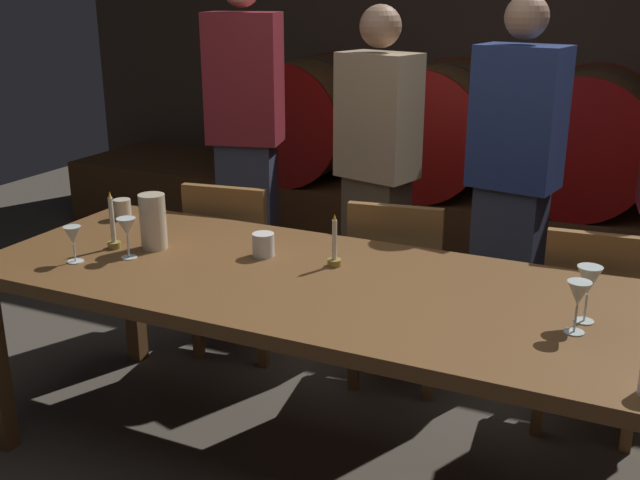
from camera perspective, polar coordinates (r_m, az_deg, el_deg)
The scene contains 21 objects.
back_wall at distance 5.35m, azimuth 15.61°, elevation 14.32°, with size 7.06×0.24×2.80m, color #473A2D.
barrel_shelf at distance 5.03m, azimuth 13.36°, elevation 0.71°, with size 6.36×0.90×0.47m, color brown.
wine_barrel_far_left at distance 5.30m, azimuth -0.78°, elevation 9.24°, with size 0.81×0.90×0.81m.
wine_barrel_center_left at distance 4.98m, azimuth 8.89°, elevation 8.41°, with size 0.81×0.90×0.81m.
wine_barrel_center_right at distance 4.81m, azimuth 19.48°, elevation 7.21°, with size 0.81×0.90×0.81m.
dining_table at distance 2.65m, azimuth 1.08°, elevation -4.41°, with size 2.63×0.95×0.76m.
chair_left at distance 3.64m, azimuth -6.39°, elevation -1.56°, with size 0.45×0.45×0.88m.
chair_center at distance 3.35m, azimuth 5.85°, elevation -3.37°, with size 0.45×0.45×0.88m.
chair_right at distance 3.17m, azimuth 19.89°, elevation -5.76°, with size 0.43×0.43×0.88m.
guest_far_left at distance 4.13m, azimuth -5.59°, elevation 7.37°, with size 0.43×0.33×1.83m.
guest_center_left at distance 3.86m, azimuth 4.31°, elevation 5.22°, with size 0.43×0.33×1.66m.
guest_center_right at distance 3.57m, azimuth 14.32°, elevation 4.01°, with size 0.42×0.30×1.71m.
candle_left at distance 3.04m, azimuth -15.32°, elevation 0.58°, with size 0.05×0.05×0.23m.
candle_right at distance 2.75m, azimuth 1.09°, elevation -0.89°, with size 0.05×0.05×0.20m.
pitcher at distance 3.00m, azimuth -12.47°, elevation 1.37°, with size 0.10×0.10×0.22m.
wine_glass_far_left at distance 2.92m, azimuth -18.11°, elevation 0.23°, with size 0.06×0.06×0.14m.
wine_glass_center_left at distance 2.90m, azimuth -14.36°, elevation 0.88°, with size 0.07×0.07×0.16m.
wine_glass_center_right at distance 2.33m, azimuth 18.88°, elevation -3.96°, with size 0.07×0.07×0.16m.
wine_glass_far_right at distance 2.41m, azimuth 19.57°, elevation -2.99°, with size 0.08×0.08×0.18m.
cup_far_left at distance 3.43m, azimuth -14.66°, elevation 2.28°, with size 0.08×0.08×0.09m, color beige.
cup_center_left at distance 2.87m, azimuth -4.29°, elevation -0.35°, with size 0.08×0.08×0.09m, color white.
Camera 1 is at (0.92, -2.14, 1.74)m, focal length 42.49 mm.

